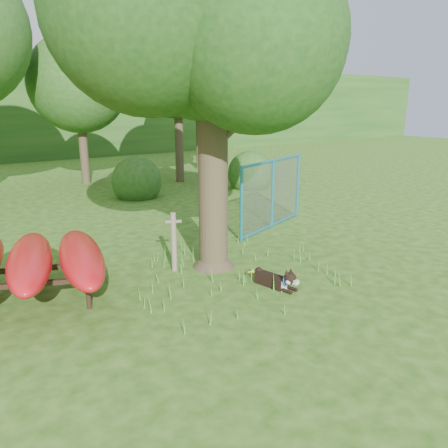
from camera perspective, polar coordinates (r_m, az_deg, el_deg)
ground at (r=7.98m, az=4.00°, el=-9.02°), size 80.00×80.00×0.00m
oak_tree at (r=8.80m, az=-1.95°, el=26.08°), size 6.08×5.39×7.39m
wooden_post at (r=8.84m, az=-6.58°, el=-2.13°), size 0.33×0.18×1.22m
kayak_rack at (r=8.00m, az=-26.82°, el=-4.51°), size 3.73×4.04×1.04m
husky_dog at (r=8.19m, az=7.02°, el=-7.26°), size 0.37×1.01×0.45m
fence_section at (r=11.98m, az=6.37°, el=3.96°), size 3.07×1.11×3.13m
wildflower_clump at (r=8.38m, az=3.62°, el=-6.33°), size 0.11×0.11×0.24m
bg_tree_c at (r=19.56m, az=-18.52°, el=17.00°), size 4.00×4.00×6.12m
bg_tree_d at (r=19.26m, az=-6.17°, el=20.62°), size 4.80×4.80×7.50m
bg_tree_e at (r=23.39m, az=-3.38°, el=20.09°), size 4.60×4.60×7.55m
shrub_right at (r=17.88m, az=3.38°, el=4.72°), size 1.80×1.80×1.80m
shrub_mid at (r=16.34m, az=-11.20°, el=3.44°), size 1.80×1.80×1.80m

